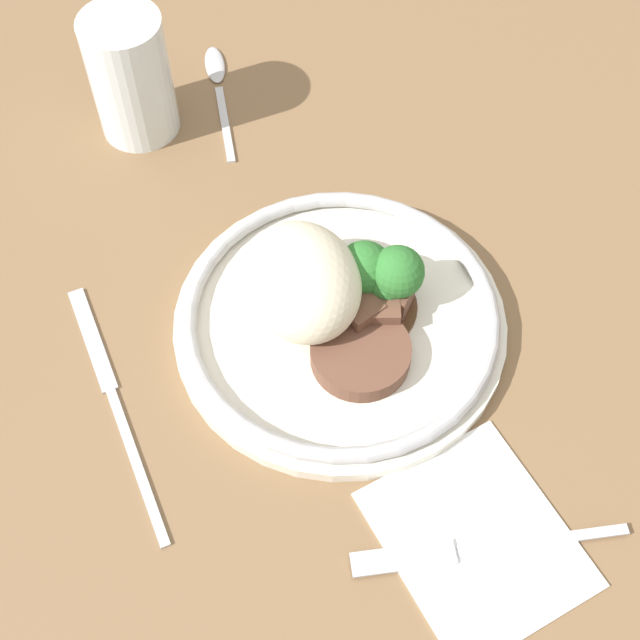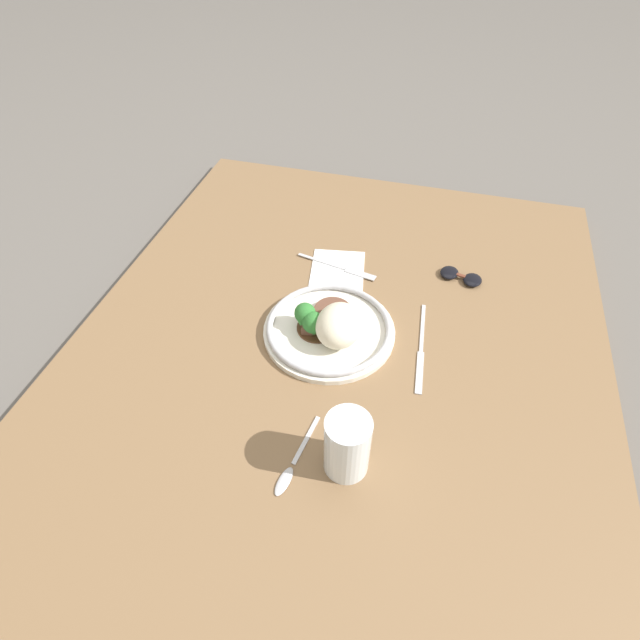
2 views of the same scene
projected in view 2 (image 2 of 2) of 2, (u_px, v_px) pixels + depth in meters
ground_plane at (338, 353)px, 0.95m from camera, size 8.00×8.00×0.00m
dining_table at (338, 348)px, 0.94m from camera, size 1.19×0.98×0.03m
napkin at (338, 270)px, 1.07m from camera, size 0.15×0.13×0.00m
plate at (330, 326)px, 0.93m from camera, size 0.25×0.25×0.08m
juice_glass at (347, 447)px, 0.72m from camera, size 0.07×0.07×0.11m
fork at (344, 269)px, 1.07m from camera, size 0.05×0.18×0.00m
knife at (421, 350)px, 0.92m from camera, size 0.22×0.03×0.00m
spoon at (290, 470)px, 0.75m from camera, size 0.15×0.04×0.01m
sunglasses at (461, 276)px, 1.05m from camera, size 0.06×0.10×0.01m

